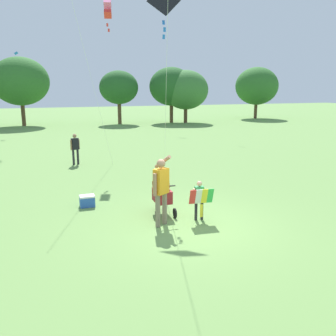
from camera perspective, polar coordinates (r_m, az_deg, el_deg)
name	(u,v)px	position (r m, az deg, el deg)	size (l,w,h in m)	color
ground_plane	(191,226)	(9.68, 3.65, -9.09)	(120.00, 120.00, 0.00)	#668E47
treeline_distant	(112,85)	(36.76, -8.89, 12.81)	(37.31, 6.72, 6.34)	brown
child_with_butterfly_kite	(200,197)	(9.88, 4.99, -4.60)	(0.67, 0.37, 1.11)	#232328
person_adult_flyer	(161,186)	(9.38, -1.12, -2.85)	(0.56, 0.70, 1.87)	#7F705B
stroller	(162,194)	(10.33, -0.96, -4.10)	(0.57, 1.09, 1.03)	black
kite_adult_black	(164,7)	(12.37, -0.69, 23.99)	(1.34, 3.11, 6.72)	black
kite_orange_delta	(107,10)	(17.36, -9.51, 23.35)	(2.18, 4.10, 7.29)	pink
person_sitting_far	(75,147)	(17.52, -14.43, 3.30)	(0.44, 0.29, 1.45)	#232328
cooler_box	(87,201)	(11.38, -12.61, -5.08)	(0.45, 0.33, 0.35)	#2D5BB7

